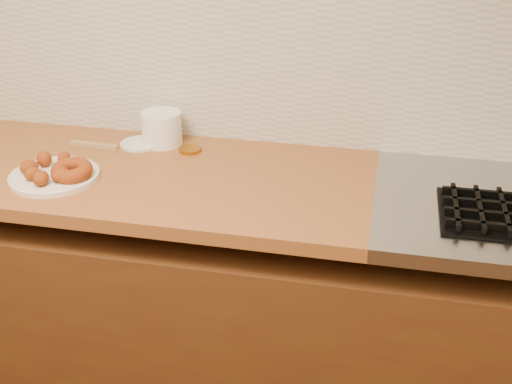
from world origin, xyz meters
TOP-DOWN VIEW (x-y plane):
  - base_cabinet at (0.00, 1.69)m, footprint 3.60×0.60m
  - butcher_block at (-0.65, 1.69)m, footprint 2.30×0.62m
  - backsplash at (0.00, 1.99)m, footprint 3.60×0.02m
  - donut_plate at (-0.41, 1.58)m, footprint 0.26×0.26m
  - ring_donut at (-0.35, 1.57)m, footprint 0.15×0.15m
  - fried_dough_chunks at (-0.43, 1.57)m, footprint 0.17×0.20m
  - plastic_tub at (-0.19, 1.89)m, footprint 0.15×0.15m
  - tub_lid at (-0.26, 1.87)m, footprint 0.17×0.17m
  - brass_jar_lid at (-0.08, 1.85)m, footprint 0.07×0.07m
  - wooden_utensil at (-0.40, 1.82)m, footprint 0.17×0.03m

SIDE VIEW (x-z plane):
  - base_cabinet at x=0.00m, z-range 0.00..0.77m
  - butcher_block at x=-0.65m, z-range 0.86..0.90m
  - tub_lid at x=-0.26m, z-range 0.90..0.91m
  - brass_jar_lid at x=-0.08m, z-range 0.90..0.91m
  - wooden_utensil at x=-0.40m, z-range 0.90..0.91m
  - donut_plate at x=-0.41m, z-range 0.90..0.91m
  - ring_donut at x=-0.35m, z-range 0.91..0.96m
  - fried_dough_chunks at x=-0.43m, z-range 0.91..0.96m
  - plastic_tub at x=-0.19m, z-range 0.90..1.01m
  - backsplash at x=0.00m, z-range 0.90..1.50m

